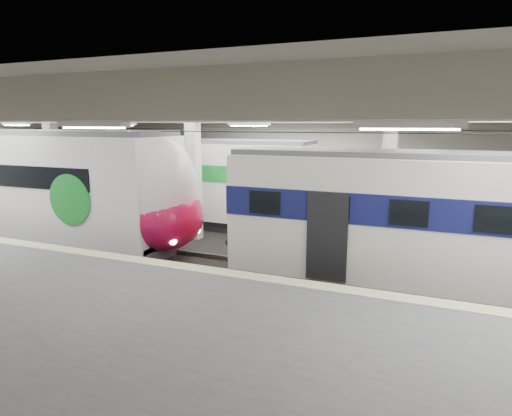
% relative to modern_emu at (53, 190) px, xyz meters
% --- Properties ---
extents(station_hall, '(36.00, 24.00, 5.75)m').
position_rel_modern_emu_xyz_m(station_hall, '(7.87, -1.74, 0.93)').
color(station_hall, black).
rests_on(station_hall, ground).
extents(modern_emu, '(14.74, 3.04, 4.71)m').
position_rel_modern_emu_xyz_m(modern_emu, '(0.00, 0.00, 0.00)').
color(modern_emu, white).
rests_on(modern_emu, ground).
extents(older_rer, '(12.63, 2.79, 4.20)m').
position_rel_modern_emu_xyz_m(older_rer, '(14.77, 0.00, -0.11)').
color(older_rer, white).
rests_on(older_rer, ground).
extents(far_train, '(13.23, 3.07, 4.23)m').
position_rel_modern_emu_xyz_m(far_train, '(2.83, 5.50, -0.12)').
color(far_train, white).
rests_on(far_train, ground).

